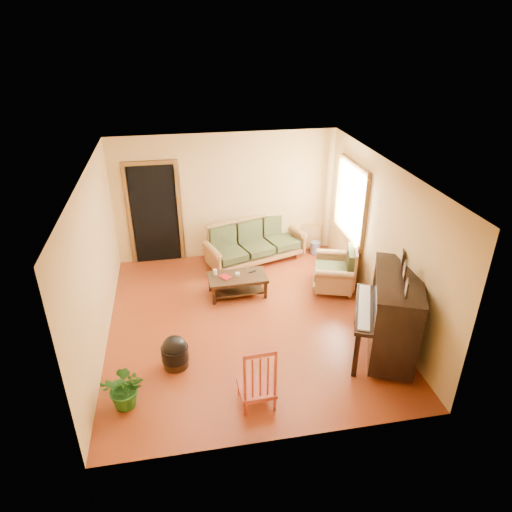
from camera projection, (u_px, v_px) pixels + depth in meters
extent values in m
plane|color=#66220D|center=(246.00, 320.00, 7.69)|extent=(5.00, 5.00, 0.00)
cube|color=black|center=(155.00, 215.00, 9.15)|extent=(1.08, 0.16, 2.05)
cube|color=white|center=(351.00, 201.00, 8.48)|extent=(0.12, 1.36, 1.46)
cube|color=#966537|center=(256.00, 243.00, 9.36)|extent=(2.19, 1.44, 0.87)
cube|color=black|center=(237.00, 285.00, 8.33)|extent=(1.08, 0.62, 0.38)
cube|color=#966537|center=(334.00, 267.00, 8.41)|extent=(1.08, 1.11, 0.89)
cube|color=black|center=(393.00, 317.00, 6.65)|extent=(1.38, 1.71, 1.31)
cylinder|color=black|center=(175.00, 355.00, 6.60)|extent=(0.43, 0.43, 0.37)
cube|color=maroon|center=(257.00, 374.00, 5.82)|extent=(0.48, 0.52, 0.97)
cube|color=#B48B3C|center=(310.00, 236.00, 9.95)|extent=(0.46, 0.22, 0.59)
cylinder|color=#2F408F|center=(315.00, 248.00, 9.83)|extent=(0.27, 0.27, 0.26)
imported|color=#1C5017|center=(125.00, 387.00, 5.86)|extent=(0.62, 0.56, 0.62)
imported|color=maroon|center=(222.00, 279.00, 8.14)|extent=(0.25, 0.26, 0.02)
cylinder|color=silver|center=(215.00, 272.00, 8.26)|extent=(0.07, 0.07, 0.11)
cylinder|color=silver|center=(238.00, 274.00, 8.25)|extent=(0.11, 0.11, 0.06)
cube|color=black|center=(252.00, 272.00, 8.38)|extent=(0.14, 0.09, 0.01)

